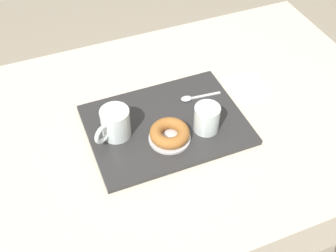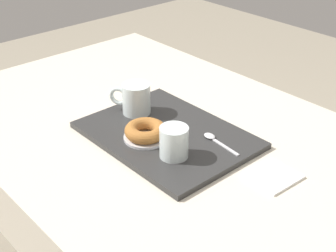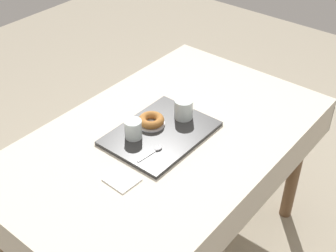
{
  "view_description": "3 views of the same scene",
  "coord_description": "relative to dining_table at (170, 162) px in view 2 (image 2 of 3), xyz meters",
  "views": [
    {
      "loc": [
        0.3,
        0.79,
        1.63
      ],
      "look_at": [
        -0.0,
        0.04,
        0.78
      ],
      "focal_mm": 45.24,
      "sensor_mm": 36.0,
      "label": 1
    },
    {
      "loc": [
        -0.83,
        0.75,
        1.42
      ],
      "look_at": [
        -0.03,
        0.03,
        0.8
      ],
      "focal_mm": 51.92,
      "sensor_mm": 36.0,
      "label": 2
    },
    {
      "loc": [
        -1.15,
        -0.95,
        1.9
      ],
      "look_at": [
        0.01,
        -0.01,
        0.8
      ],
      "focal_mm": 48.75,
      "sensor_mm": 36.0,
      "label": 3
    }
  ],
  "objects": [
    {
      "name": "water_glass_near",
      "position": [
        -0.1,
        0.08,
        0.14
      ],
      "size": [
        0.07,
        0.07,
        0.08
      ],
      "color": "silver",
      "rests_on": "serving_tray"
    },
    {
      "name": "paper_napkin",
      "position": [
        -0.31,
        -0.05,
        0.09
      ],
      "size": [
        0.11,
        0.12,
        0.01
      ],
      "primitive_type": "cube",
      "rotation": [
        0.0,
        0.0,
        -0.05
      ],
      "color": "white",
      "rests_on": "dining_table"
    },
    {
      "name": "dining_table",
      "position": [
        0.0,
        0.0,
        0.0
      ],
      "size": [
        1.42,
        0.89,
        0.75
      ],
      "color": "beige",
      "rests_on": "ground"
    },
    {
      "name": "sugar_donut_left",
      "position": [
        0.01,
        0.08,
        0.13
      ],
      "size": [
        0.11,
        0.11,
        0.03
      ],
      "primitive_type": "torus",
      "color": "#A3662D",
      "rests_on": "donut_plate_left"
    },
    {
      "name": "teaspoon_near",
      "position": [
        -0.12,
        -0.05,
        0.11
      ],
      "size": [
        0.13,
        0.03,
        0.01
      ],
      "rotation": [
        0.0,
        0.0,
        6.19
      ],
      "color": "silver",
      "rests_on": "serving_tray"
    },
    {
      "name": "donut_plate_left",
      "position": [
        0.01,
        0.08,
        0.11
      ],
      "size": [
        0.11,
        0.11,
        0.01
      ],
      "primitive_type": "cylinder",
      "color": "silver",
      "rests_on": "serving_tray"
    },
    {
      "name": "tea_mug_left",
      "position": [
        0.13,
        0.01,
        0.15
      ],
      "size": [
        0.11,
        0.09,
        0.09
      ],
      "color": "silver",
      "rests_on": "serving_tray"
    },
    {
      "name": "serving_tray",
      "position": [
        -0.01,
        0.02,
        0.1
      ],
      "size": [
        0.44,
        0.32,
        0.02
      ],
      "primitive_type": "cube",
      "color": "#2D2D2D",
      "rests_on": "dining_table"
    }
  ]
}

